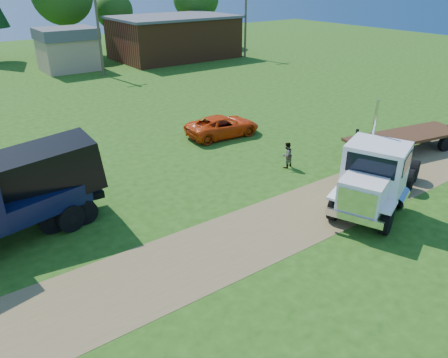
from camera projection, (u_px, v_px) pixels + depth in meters
ground at (276, 225)px, 19.63m from camera, size 140.00×140.00×0.00m
dirt_track at (276, 225)px, 19.62m from camera, size 120.00×4.20×0.01m
white_semi_tractor at (375, 177)px, 20.29m from camera, size 8.28×5.37×4.96m
black_dump_truck at (7, 188)px, 18.45m from camera, size 8.66×3.04×3.72m
orange_pickup at (223, 126)px, 30.08m from camera, size 5.37×2.81×1.44m
flatbed_trailer at (404, 138)px, 27.36m from camera, size 8.30×3.86×2.05m
spectator_a at (352, 190)px, 20.88m from camera, size 0.71×0.55×1.74m
spectator_b at (287, 155)px, 25.16m from camera, size 0.81×0.66×1.53m
brick_building at (174, 37)px, 57.31m from camera, size 15.40×10.40×5.30m
tan_shed at (68, 49)px, 49.97m from camera, size 6.20×5.40×4.70m
utility_poles at (99, 31)px, 46.40m from camera, size 42.20×0.28×9.00m
tree_row at (39, 1)px, 55.39m from camera, size 54.26×9.69×11.84m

